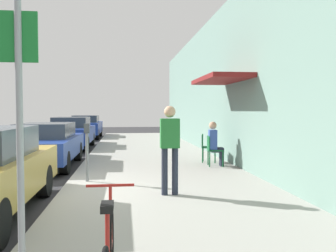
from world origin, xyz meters
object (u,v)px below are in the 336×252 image
object	(u,v)px
parked_car_3	(86,126)
cafe_chair_0	(213,149)
parked_car_2	(71,132)
seated_patron_0	(215,142)
parking_meter	(87,148)
pedestrian_standing	(170,143)
street_sign	(20,121)
cafe_chair_1	(206,146)
parked_car_1	(46,144)

from	to	relation	value
parked_car_3	cafe_chair_0	xyz separation A→B (m)	(4.94, -12.65, -0.12)
parked_car_2	seated_patron_0	xyz separation A→B (m)	(4.99, -6.52, 0.07)
parking_meter	pedestrian_standing	xyz separation A→B (m)	(1.71, -1.52, 0.23)
parking_meter	seated_patron_0	distance (m)	3.90
parking_meter	street_sign	bearing A→B (deg)	-90.57
seated_patron_0	parked_car_3	bearing A→B (deg)	111.54
seated_patron_0	pedestrian_standing	size ratio (longest dim) A/B	0.76
street_sign	pedestrian_standing	xyz separation A→B (m)	(1.76, 3.50, -0.52)
cafe_chair_0	pedestrian_standing	distance (m)	3.79
street_sign	cafe_chair_1	distance (m)	8.46
street_sign	cafe_chair_0	size ratio (longest dim) A/B	2.99
parked_car_3	parking_meter	world-z (taller)	parking_meter
parked_car_2	parked_car_1	bearing A→B (deg)	-90.00
parked_car_1	parking_meter	size ratio (longest dim) A/B	3.33
parked_car_3	seated_patron_0	world-z (taller)	parked_car_3
cafe_chair_0	seated_patron_0	xyz separation A→B (m)	(0.06, -0.01, 0.19)
cafe_chair_1	pedestrian_standing	xyz separation A→B (m)	(-1.68, -4.17, 0.50)
parked_car_3	parked_car_2	bearing A→B (deg)	-90.00
pedestrian_standing	cafe_chair_0	bearing A→B (deg)	63.46
parking_meter	cafe_chair_0	xyz separation A→B (m)	(3.39, 1.84, -0.26)
parked_car_3	cafe_chair_1	xyz separation A→B (m)	(4.94, -11.84, -0.12)
parked_car_3	seated_patron_0	size ratio (longest dim) A/B	3.41
seated_patron_0	parked_car_1	bearing A→B (deg)	166.82
seated_patron_0	cafe_chair_0	bearing A→B (deg)	173.63
parked_car_3	parking_meter	bearing A→B (deg)	-83.90
parked_car_1	cafe_chair_0	xyz separation A→B (m)	(4.94, -1.16, -0.08)
parked_car_2	seated_patron_0	bearing A→B (deg)	-52.53
parking_meter	cafe_chair_1	world-z (taller)	parking_meter
pedestrian_standing	seated_patron_0	bearing A→B (deg)	62.60
cafe_chair_0	pedestrian_standing	size ratio (longest dim) A/B	0.51
parked_car_2	pedestrian_standing	xyz separation A→B (m)	(3.26, -9.87, 0.38)
parked_car_3	parking_meter	distance (m)	14.58
parked_car_1	street_sign	world-z (taller)	street_sign
seated_patron_0	parking_meter	bearing A→B (deg)	-151.93
parking_meter	cafe_chair_1	size ratio (longest dim) A/B	1.52
cafe_chair_0	seated_patron_0	bearing A→B (deg)	-6.37
parked_car_1	street_sign	xyz separation A→B (m)	(1.50, -8.02, 0.93)
parked_car_2	parked_car_3	size ratio (longest dim) A/B	1.00
cafe_chair_1	pedestrian_standing	size ratio (longest dim) A/B	0.51
street_sign	cafe_chair_0	bearing A→B (deg)	63.40
parking_meter	street_sign	distance (m)	5.07
parked_car_2	parking_meter	bearing A→B (deg)	-79.49
parked_car_1	street_sign	size ratio (longest dim) A/B	1.69
parked_car_2	parking_meter	world-z (taller)	parking_meter
cafe_chair_0	cafe_chair_1	world-z (taller)	same
cafe_chair_0	pedestrian_standing	world-z (taller)	pedestrian_standing
parked_car_3	parking_meter	xyz separation A→B (m)	(1.55, -14.49, 0.14)
seated_patron_0	street_sign	bearing A→B (deg)	-117.02
cafe_chair_0	cafe_chair_1	size ratio (longest dim) A/B	1.00
parking_meter	cafe_chair_0	distance (m)	3.86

